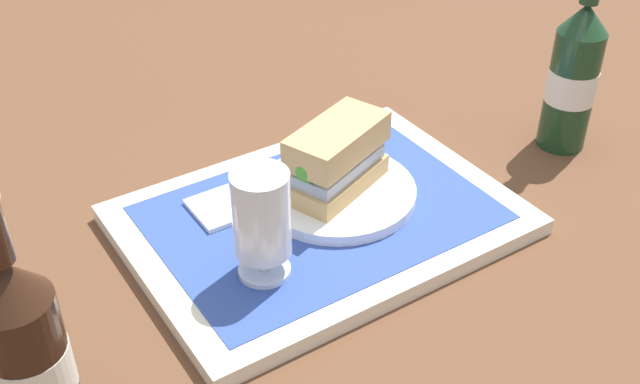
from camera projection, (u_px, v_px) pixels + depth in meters
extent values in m
plane|color=brown|center=(320.00, 226.00, 0.92)|extent=(3.00, 3.00, 0.00)
cube|color=beige|center=(320.00, 220.00, 0.92)|extent=(0.44, 0.32, 0.02)
cube|color=#2D4793|center=(320.00, 212.00, 0.91)|extent=(0.38, 0.27, 0.00)
cylinder|color=white|center=(337.00, 192.00, 0.93)|extent=(0.19, 0.19, 0.01)
cube|color=tan|center=(337.00, 179.00, 0.92)|extent=(0.14, 0.11, 0.02)
cube|color=#9EA3A8|center=(337.00, 165.00, 0.91)|extent=(0.13, 0.10, 0.02)
cube|color=silver|center=(337.00, 156.00, 0.90)|extent=(0.12, 0.09, 0.01)
sphere|color=#47932D|center=(311.00, 169.00, 0.86)|extent=(0.04, 0.04, 0.04)
cube|color=tan|center=(337.00, 140.00, 0.89)|extent=(0.14, 0.11, 0.04)
cylinder|color=silver|center=(265.00, 270.00, 0.82)|extent=(0.06, 0.06, 0.01)
cylinder|color=silver|center=(264.00, 259.00, 0.81)|extent=(0.01, 0.01, 0.02)
cylinder|color=silver|center=(261.00, 214.00, 0.78)|extent=(0.06, 0.06, 0.09)
cylinder|color=gold|center=(263.00, 239.00, 0.80)|extent=(0.06, 0.06, 0.03)
cylinder|color=white|center=(262.00, 223.00, 0.78)|extent=(0.05, 0.05, 0.01)
cube|color=white|center=(230.00, 204.00, 0.92)|extent=(0.09, 0.07, 0.01)
cylinder|color=black|center=(34.00, 375.00, 0.63)|extent=(0.06, 0.06, 0.17)
cylinder|color=silver|center=(32.00, 368.00, 0.62)|extent=(0.07, 0.07, 0.05)
cone|color=black|center=(5.00, 281.00, 0.57)|extent=(0.06, 0.06, 0.04)
cylinder|color=#19381E|center=(570.00, 90.00, 1.03)|extent=(0.06, 0.06, 0.17)
cylinder|color=silver|center=(571.00, 85.00, 1.02)|extent=(0.07, 0.07, 0.05)
cone|color=#19381E|center=(585.00, 18.00, 0.97)|extent=(0.06, 0.06, 0.04)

